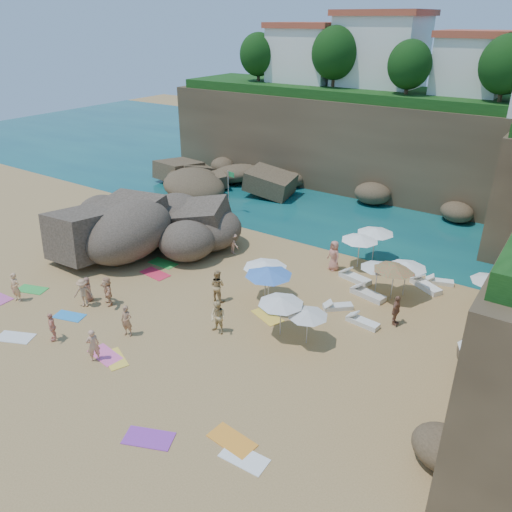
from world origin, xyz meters
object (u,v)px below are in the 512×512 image
Objects in this scene: person_stand_3 at (396,310)px; person_stand_4 at (334,255)px; parasol_0 at (360,238)px; person_stand_0 at (15,287)px; rock_outcrop at (138,246)px; person_stand_1 at (217,286)px; parasol_2 at (376,231)px; person_stand_6 at (93,345)px; lounger_0 at (355,278)px; flag_pole at (229,186)px; person_stand_2 at (233,243)px; person_stand_5 at (186,214)px; parasol_1 at (407,265)px.

person_stand_3 is 0.86× the size of person_stand_4.
person_stand_0 is at bearing -133.78° from parasol_0.
person_stand_1 reaches higher than rock_outcrop.
parasol_2 is 1.22× the size of person_stand_4.
lounger_0 is at bearing 179.27° from person_stand_6.
flag_pole is 1.87× the size of person_stand_1.
person_stand_1 is at bearing -115.77° from lounger_0.
parasol_2 is at bearing 86.71° from person_stand_4.
person_stand_6 is (-5.03, -14.58, -0.15)m from person_stand_4.
person_stand_1 is at bearing 25.33° from person_stand_0.
person_stand_4 is (12.91, 13.46, 0.12)m from person_stand_0.
person_stand_2 is 6.49m from person_stand_5.
person_stand_0 is 18.65m from person_stand_4.
parasol_2 reaches higher than person_stand_5.
person_stand_1 is (-5.42, -6.51, 0.78)m from lounger_0.
lounger_0 is at bearing 32.07° from person_stand_0.
flag_pole is 2.12× the size of person_stand_6.
parasol_2 is 1.18× the size of lounger_0.
parasol_2 is 21.72m from person_stand_0.
person_stand_0 is at bearing -131.70° from parasol_2.
person_stand_0 is at bearing 34.22° from person_stand_1.
person_stand_3 is 6.66m from person_stand_4.
flag_pole reaches higher than rock_outcrop.
parasol_1 is at bearing -46.47° from parasol_2.
parasol_1 is 21.83m from person_stand_0.
parasol_2 reaches higher than rock_outcrop.
person_stand_6 is (1.60, -12.96, 0.09)m from person_stand_2.
person_stand_4 is (11.54, -4.53, -1.26)m from flag_pole.
parasol_0 is at bearing -14.78° from flag_pole.
parasol_0 is at bearing 123.34° from lounger_0.
parasol_0 reaches higher than person_stand_1.
parasol_0 is 1.20× the size of person_stand_4.
parasol_0 is 1.40× the size of person_stand_3.
flag_pole is 1.73× the size of lounger_0.
person_stand_4 reaches higher than rock_outcrop.
person_stand_0 is 11.22m from person_stand_1.
parasol_1 is at bearing 12.00° from lounger_0.
person_stand_3 is at bearing -27.74° from lounger_0.
person_stand_6 is (6.51, -19.11, -1.41)m from flag_pole.
person_stand_2 is 12.26m from person_stand_3.
person_stand_2 reaches higher than lounger_0.
parasol_0 is at bearing 72.15° from person_stand_4.
parasol_0 is 9.63m from person_stand_1.
parasol_2 is 1.45× the size of person_stand_6.
flag_pole is 2.18× the size of person_stand_5.
person_stand_6 reaches higher than person_stand_2.
lounger_0 is 19.52m from person_stand_0.
lounger_0 is 8.51m from person_stand_1.
person_stand_5 is (-18.16, 4.45, -0.03)m from person_stand_3.
person_stand_5 is 0.98× the size of person_stand_6.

